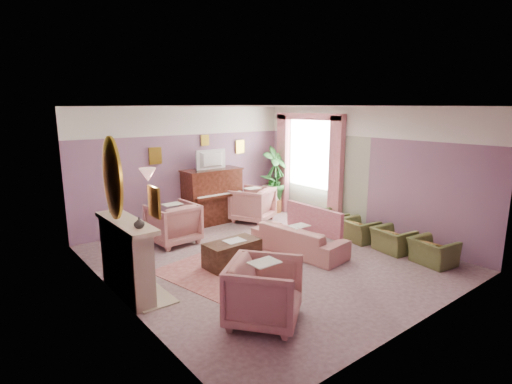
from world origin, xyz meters
TOP-DOWN VIEW (x-y plane):
  - floor at (0.00, 0.00)m, footprint 5.50×6.00m
  - ceiling at (0.00, 0.00)m, footprint 5.50×6.00m
  - wall_back at (0.00, 3.00)m, footprint 5.50×0.02m
  - wall_front at (0.00, -3.00)m, footprint 5.50×0.02m
  - wall_left at (-2.75, 0.00)m, footprint 0.02×6.00m
  - wall_right at (2.75, 0.00)m, footprint 0.02×6.00m
  - picture_rail_band at (0.00, 2.99)m, footprint 5.50×0.01m
  - stripe_panel at (2.73, 1.30)m, footprint 0.01×3.00m
  - fireplace_surround at (-2.59, 0.20)m, footprint 0.30×1.40m
  - fireplace_inset at (-2.49, 0.20)m, footprint 0.18×0.72m
  - fire_ember at (-2.45, 0.20)m, footprint 0.06×0.54m
  - mantel_shelf at (-2.56, 0.20)m, footprint 0.40×1.55m
  - hearth at (-2.39, 0.20)m, footprint 0.55×1.50m
  - mirror_frame at (-2.70, 0.20)m, footprint 0.04×0.72m
  - mirror_glass at (-2.67, 0.20)m, footprint 0.01×0.60m
  - sconce_shade at (-2.62, -0.85)m, footprint 0.20×0.20m
  - piano at (0.50, 2.68)m, footprint 1.40×0.60m
  - piano_keyshelf at (0.50, 2.33)m, footprint 1.30×0.12m
  - piano_keys at (0.50, 2.33)m, footprint 1.20×0.08m
  - piano_top at (0.50, 2.68)m, footprint 1.45×0.65m
  - television at (0.50, 2.63)m, footprint 0.80×0.12m
  - print_back_left at (-0.80, 2.96)m, footprint 0.30×0.03m
  - print_back_right at (1.55, 2.96)m, footprint 0.26×0.03m
  - print_back_mid at (0.50, 2.96)m, footprint 0.22×0.03m
  - print_left_wall at (-2.71, -1.20)m, footprint 0.03×0.28m
  - window_blind at (2.70, 1.55)m, footprint 0.03×1.40m
  - curtain_left at (2.62, 0.63)m, footprint 0.16×0.34m
  - curtain_right at (2.62, 2.47)m, footprint 0.16×0.34m
  - pelmet at (2.62, 1.55)m, footprint 0.16×2.20m
  - mantel_plant at (-2.55, 0.75)m, footprint 0.16×0.16m
  - mantel_vase at (-2.55, -0.30)m, footprint 0.16×0.16m
  - area_rug at (-0.63, 0.14)m, footprint 2.81×2.26m
  - coffee_table at (-0.70, 0.13)m, footprint 1.02×0.54m
  - table_paper at (-0.65, 0.13)m, footprint 0.35×0.28m
  - sofa at (0.68, -0.15)m, footprint 0.63×1.90m
  - sofa_throw at (1.08, -0.15)m, footprint 0.10×1.44m
  - floral_armchair_left at (-0.97, 1.88)m, footprint 0.90×0.90m
  - floral_armchair_right at (1.33, 2.16)m, footprint 0.90×0.90m
  - floral_armchair_front at (-1.48, -1.72)m, footprint 0.90×0.90m
  - olive_chair_a at (2.17, -2.07)m, footprint 0.50×0.72m
  - olive_chair_b at (2.17, -1.25)m, footprint 0.50×0.72m
  - olive_chair_c at (2.17, -0.43)m, footprint 0.50×0.72m
  - olive_chair_d at (2.17, 0.39)m, footprint 0.50×0.72m
  - side_table at (2.35, 2.61)m, footprint 0.52×0.52m
  - side_plant_big at (2.35, 2.61)m, footprint 0.30×0.30m
  - side_plant_small at (2.47, 2.51)m, footprint 0.16×0.16m
  - palm_pot at (2.36, 2.48)m, footprint 0.34×0.34m
  - palm_plant at (2.36, 2.48)m, footprint 0.76×0.76m

SIDE VIEW (x-z plane):
  - floor at x=0.00m, z-range -0.01..0.01m
  - area_rug at x=-0.63m, z-range 0.00..0.01m
  - hearth at x=-2.39m, z-range 0.00..0.02m
  - palm_pot at x=2.36m, z-range 0.00..0.34m
  - fire_ember at x=-2.45m, z-range 0.17..0.27m
  - coffee_table at x=-0.70m, z-range 0.00..0.45m
  - olive_chair_a at x=2.17m, z-range 0.00..0.62m
  - olive_chair_b at x=2.17m, z-range 0.00..0.62m
  - olive_chair_c at x=2.17m, z-range 0.00..0.62m
  - olive_chair_d at x=2.17m, z-range 0.00..0.62m
  - side_table at x=2.35m, z-range 0.00..0.70m
  - sofa at x=0.68m, z-range 0.00..0.77m
  - fireplace_inset at x=-2.49m, z-range 0.06..0.74m
  - table_paper at x=-0.65m, z-range 0.45..0.46m
  - floral_armchair_left at x=-0.97m, z-range 0.00..0.94m
  - floral_armchair_right at x=1.33m, z-range 0.00..0.94m
  - floral_armchair_front at x=-1.48m, z-range 0.00..0.94m
  - fireplace_surround at x=-2.59m, z-range 0.00..1.10m
  - sofa_throw at x=1.08m, z-range 0.34..0.86m
  - piano at x=0.50m, z-range 0.00..1.30m
  - piano_keyshelf at x=0.50m, z-range 0.69..0.75m
  - piano_keys at x=0.50m, z-range 0.75..0.77m
  - side_plant_small at x=2.47m, z-range 0.70..0.98m
  - side_plant_big at x=2.35m, z-range 0.70..1.04m
  - palm_plant at x=2.36m, z-range 0.34..1.78m
  - stripe_panel at x=2.73m, z-range 0.00..2.15m
  - mantel_shelf at x=-2.56m, z-range 1.09..1.16m
  - mantel_vase at x=-2.55m, z-range 1.15..1.31m
  - mantel_plant at x=-2.55m, z-range 1.15..1.43m
  - curtain_left at x=2.62m, z-range 0.00..2.60m
  - curtain_right at x=2.62m, z-range 0.00..2.60m
  - piano_top at x=0.50m, z-range 1.29..1.33m
  - wall_back at x=0.00m, z-range 0.00..2.80m
  - wall_front at x=0.00m, z-range 0.00..2.80m
  - wall_left at x=-2.75m, z-range 0.00..2.80m
  - wall_right at x=2.75m, z-range 0.00..2.80m
  - television at x=0.50m, z-range 1.36..1.84m
  - window_blind at x=2.70m, z-range 0.80..2.60m
  - print_back_left at x=-0.80m, z-range 1.53..1.91m
  - print_left_wall at x=-2.71m, z-range 1.54..1.90m
  - print_back_right at x=1.55m, z-range 1.61..1.95m
  - mirror_frame at x=-2.70m, z-range 1.20..2.40m
  - mirror_glass at x=-2.67m, z-range 1.27..2.33m
  - sconce_shade at x=-2.62m, z-range 1.90..2.06m
  - print_back_mid at x=0.50m, z-range 1.87..2.13m
  - picture_rail_band at x=0.00m, z-range 2.15..2.80m
  - pelmet at x=2.62m, z-range 2.48..2.64m
  - ceiling at x=0.00m, z-range 2.79..2.80m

